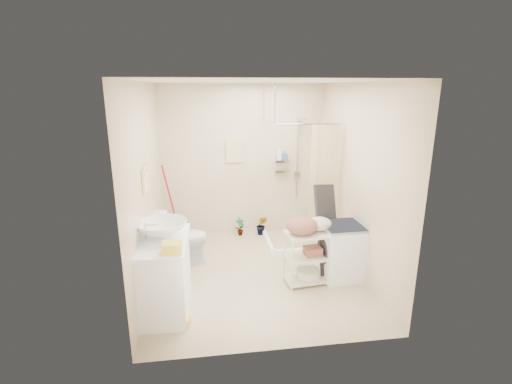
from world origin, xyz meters
TOP-DOWN VIEW (x-y plane):
  - floor at (0.00, 0.00)m, footprint 3.20×3.20m
  - ceiling at (0.00, 0.00)m, footprint 2.80×3.20m
  - wall_back at (0.00, 1.60)m, footprint 2.80×0.04m
  - wall_front at (0.00, -1.60)m, footprint 2.80×0.04m
  - wall_left at (-1.40, 0.00)m, footprint 0.04×3.20m
  - wall_right at (1.40, 0.00)m, footprint 0.04×3.20m
  - vanity at (-1.16, -0.71)m, footprint 0.58×1.01m
  - sink at (-1.16, -0.65)m, footprint 0.63×0.63m
  - counter_basket at (-1.02, -1.08)m, footprint 0.20×0.16m
  - floor_basket at (-0.97, -1.08)m, footprint 0.28×0.24m
  - toilet at (-1.04, 0.49)m, footprint 0.78×0.47m
  - mop at (-1.29, 1.47)m, footprint 0.13×0.13m
  - potted_plant_a at (-0.08, 1.43)m, footprint 0.20×0.18m
  - potted_plant_b at (0.31, 1.41)m, footprint 0.23×0.21m
  - hanging_towel at (-0.15, 1.58)m, footprint 0.28×0.03m
  - towel_ring at (-1.38, -0.20)m, footprint 0.04×0.22m
  - tp_holder at (-1.36, 0.05)m, footprint 0.08×0.12m
  - shower at (0.85, 1.05)m, footprint 1.10×1.10m
  - shampoo_bottle_a at (0.63, 1.51)m, footprint 0.13×0.13m
  - shampoo_bottle_b at (0.72, 1.51)m, footprint 0.10×0.10m
  - washing_machine at (1.14, -0.24)m, footprint 0.54×0.55m
  - laundry_rack at (0.67, -0.33)m, footprint 0.65×0.43m
  - ironing_board at (0.99, -0.07)m, footprint 0.37×0.26m

SIDE VIEW (x-z plane):
  - floor at x=0.00m, z-range 0.00..0.00m
  - floor_basket at x=-0.97m, z-range 0.00..0.13m
  - potted_plant_a at x=-0.08m, z-range 0.00..0.32m
  - potted_plant_b at x=0.31m, z-range 0.00..0.35m
  - washing_machine at x=1.14m, z-range 0.00..0.76m
  - toilet at x=-1.04m, z-range 0.00..0.78m
  - laundry_rack at x=0.67m, z-range 0.00..0.85m
  - vanity at x=-1.16m, z-range 0.00..0.88m
  - ironing_board at x=0.99m, z-range 0.00..1.29m
  - mop at x=-1.29m, z-range 0.00..1.31m
  - tp_holder at x=-1.36m, z-range 0.65..0.79m
  - counter_basket at x=-1.02m, z-range 0.88..0.99m
  - sink at x=-1.16m, z-range 0.88..1.07m
  - shower at x=0.85m, z-range 0.00..2.10m
  - wall_back at x=0.00m, z-range 0.00..2.60m
  - wall_front at x=0.00m, z-range 0.00..2.60m
  - wall_left at x=-1.40m, z-range 0.00..2.60m
  - wall_right at x=1.40m, z-range 0.00..2.60m
  - shampoo_bottle_b at x=0.72m, z-range 1.32..1.48m
  - shampoo_bottle_a at x=0.63m, z-range 1.32..1.58m
  - towel_ring at x=-1.38m, z-range 1.30..1.64m
  - hanging_towel at x=-0.15m, z-range 1.29..1.71m
  - ceiling at x=0.00m, z-range 2.58..2.62m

